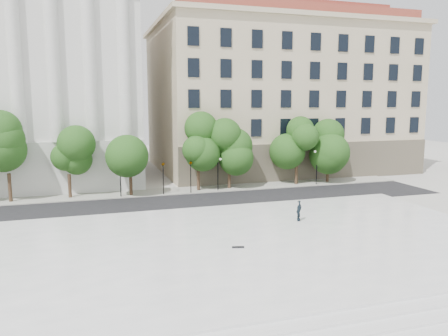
% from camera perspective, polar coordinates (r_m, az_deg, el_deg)
% --- Properties ---
extents(ground, '(160.00, 160.00, 0.00)m').
position_cam_1_polar(ground, '(28.43, 0.70, -12.64)').
color(ground, beige).
rests_on(ground, ground).
extents(plaza, '(44.00, 22.00, 0.45)m').
position_cam_1_polar(plaza, '(31.05, -1.05, -10.34)').
color(plaza, white).
rests_on(plaza, ground).
extents(street, '(60.00, 8.00, 0.02)m').
position_cam_1_polar(street, '(45.16, -6.42, -4.62)').
color(street, black).
rests_on(street, ground).
extents(far_sidewalk, '(60.00, 4.00, 0.12)m').
position_cam_1_polar(far_sidewalk, '(50.92, -7.71, -3.07)').
color(far_sidewalk, '#ACAA9E').
rests_on(far_sidewalk, ground).
extents(building_west, '(31.50, 27.65, 25.60)m').
position_cam_1_polar(building_west, '(64.42, -25.59, 10.08)').
color(building_west, silver).
rests_on(building_west, ground).
extents(building_east, '(36.00, 26.15, 23.00)m').
position_cam_1_polar(building_east, '(70.05, 6.49, 9.25)').
color(building_east, beige).
rests_on(building_east, ground).
extents(traffic_light_west, '(0.95, 1.69, 4.18)m').
position_cam_1_polar(traffic_light_west, '(48.58, -7.98, 0.68)').
color(traffic_light_west, black).
rests_on(traffic_light_west, ground).
extents(traffic_light_east, '(0.99, 1.81, 4.22)m').
position_cam_1_polar(traffic_light_east, '(49.17, -4.39, 0.89)').
color(traffic_light_east, black).
rests_on(traffic_light_east, ground).
extents(person_lying, '(1.64, 1.65, 0.47)m').
position_cam_1_polar(person_lying, '(37.23, 9.70, -6.49)').
color(person_lying, black).
rests_on(person_lying, plaza).
extents(skateboard, '(0.85, 0.41, 0.08)m').
position_cam_1_polar(skateboard, '(30.31, 1.85, -10.29)').
color(skateboard, black).
rests_on(skateboard, plaza).
extents(plaza_steps, '(44.00, 3.00, 0.30)m').
position_cam_1_polar(plaza_steps, '(20.90, 8.81, -20.67)').
color(plaza_steps, white).
rests_on(plaza_steps, ground).
extents(street_trees, '(47.32, 5.26, 8.02)m').
position_cam_1_polar(street_trees, '(49.99, -5.69, 2.74)').
color(street_trees, '#382619').
rests_on(street_trees, ground).
extents(lamp_posts, '(38.88, 0.28, 4.39)m').
position_cam_1_polar(lamp_posts, '(49.08, -7.36, -0.15)').
color(lamp_posts, black).
rests_on(lamp_posts, ground).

